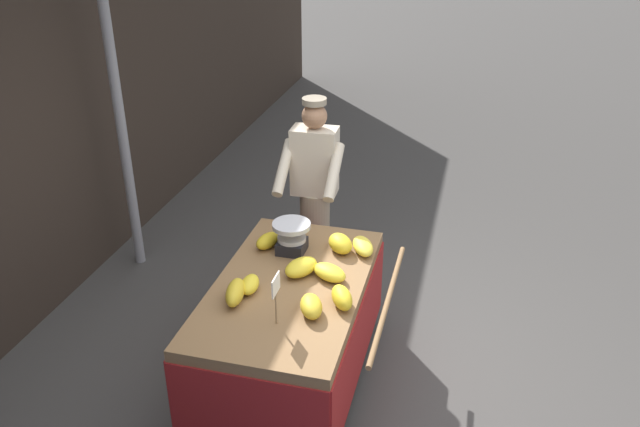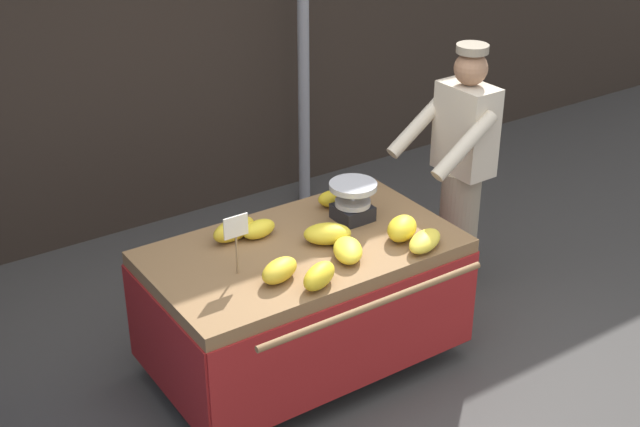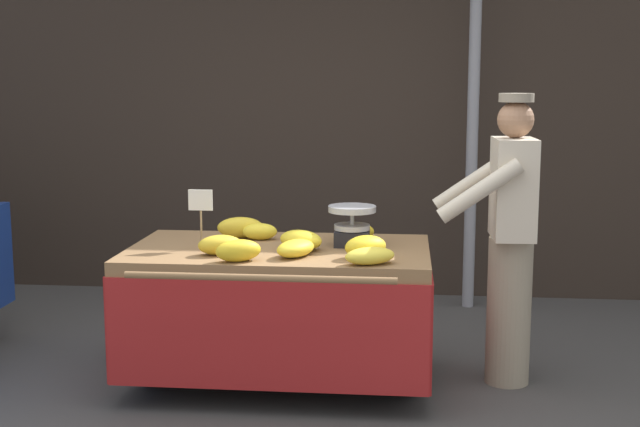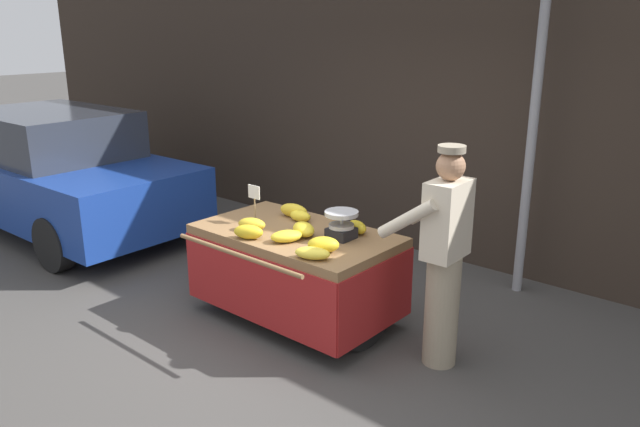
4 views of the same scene
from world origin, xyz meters
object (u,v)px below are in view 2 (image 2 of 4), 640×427
(weighing_scale, at_px, (353,201))
(price_sign, at_px, (236,232))
(banana_bunch_1, at_px, (234,229))
(banana_bunch_5, at_px, (402,228))
(banana_bunch_3, at_px, (279,270))
(banana_bunch_6, at_px, (259,229))
(banana_cart, at_px, (303,280))
(vendor_person, at_px, (461,172))
(banana_bunch_0, at_px, (319,276))
(banana_bunch_4, at_px, (336,198))
(banana_bunch_2, at_px, (425,241))
(banana_bunch_7, at_px, (327,234))
(banana_bunch_8, at_px, (348,250))
(street_pole, at_px, (303,10))

(weighing_scale, relative_size, price_sign, 0.82)
(banana_bunch_1, relative_size, banana_bunch_5, 1.14)
(weighing_scale, height_order, banana_bunch_5, weighing_scale)
(banana_bunch_3, bearing_deg, banana_bunch_6, 72.53)
(banana_cart, bearing_deg, price_sign, -172.83)
(vendor_person, bearing_deg, banana_bunch_0, -158.79)
(price_sign, xyz_separation_m, banana_bunch_4, (0.88, 0.35, -0.19))
(banana_cart, distance_m, banana_bunch_3, 0.47)
(banana_bunch_2, xyz_separation_m, banana_bunch_7, (-0.41, 0.35, 0.01))
(banana_bunch_2, bearing_deg, banana_bunch_6, 138.00)
(banana_bunch_8, height_order, vendor_person, vendor_person)
(street_pole, xyz_separation_m, banana_bunch_2, (-0.69, -2.29, -0.70))
(banana_bunch_6, bearing_deg, banana_bunch_4, 6.97)
(banana_bunch_5, xyz_separation_m, banana_bunch_8, (-0.38, -0.01, -0.01))
(banana_cart, relative_size, banana_bunch_1, 6.24)
(banana_bunch_1, height_order, vendor_person, vendor_person)
(street_pole, distance_m, banana_cart, 2.46)
(street_pole, height_order, weighing_scale, street_pole)
(vendor_person, bearing_deg, banana_bunch_2, -143.70)
(banana_bunch_0, xyz_separation_m, vendor_person, (1.49, 0.58, -0.02))
(banana_cart, distance_m, banana_bunch_6, 0.39)
(banana_cart, xyz_separation_m, banana_bunch_6, (-0.15, 0.23, 0.28))
(banana_bunch_2, relative_size, banana_bunch_7, 1.03)
(banana_cart, bearing_deg, street_pole, 56.91)
(banana_bunch_2, xyz_separation_m, banana_bunch_6, (-0.69, 0.63, 0.00))
(street_pole, height_order, banana_bunch_7, street_pole)
(banana_cart, relative_size, banana_bunch_4, 7.80)
(banana_bunch_5, bearing_deg, banana_bunch_8, -178.21)
(banana_bunch_5, bearing_deg, price_sign, 169.33)
(banana_bunch_2, bearing_deg, banana_cart, 143.67)
(banana_bunch_1, bearing_deg, banana_bunch_6, -22.08)
(banana_cart, relative_size, banana_bunch_5, 7.13)
(banana_bunch_6, bearing_deg, weighing_scale, -11.88)
(banana_bunch_2, height_order, vendor_person, vendor_person)
(banana_bunch_3, bearing_deg, banana_bunch_1, 88.40)
(street_pole, height_order, banana_bunch_4, street_pole)
(street_pole, height_order, banana_bunch_8, street_pole)
(banana_bunch_1, bearing_deg, banana_bunch_3, -91.60)
(weighing_scale, height_order, banana_bunch_4, weighing_scale)
(vendor_person, bearing_deg, banana_bunch_5, -153.12)
(banana_bunch_4, distance_m, banana_bunch_8, 0.62)
(street_pole, height_order, banana_cart, street_pole)
(banana_cart, bearing_deg, vendor_person, 7.63)
(banana_bunch_1, distance_m, banana_bunch_3, 0.51)
(banana_bunch_3, relative_size, banana_bunch_7, 0.92)
(banana_bunch_0, bearing_deg, banana_bunch_4, 49.65)
(street_pole, relative_size, banana_bunch_3, 12.87)
(price_sign, distance_m, banana_bunch_5, 0.99)
(price_sign, bearing_deg, banana_bunch_5, -10.67)
(weighing_scale, bearing_deg, banana_bunch_3, -154.50)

